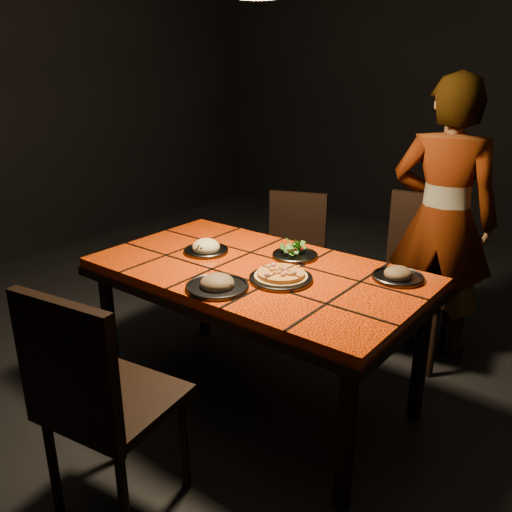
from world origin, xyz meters
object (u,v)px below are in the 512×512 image
Objects in this scene: diner at (443,221)px; plate_pizza at (281,277)px; dining_table at (257,283)px; chair_far_left at (294,249)px; chair_near at (95,394)px; chair_far_right at (418,266)px; plate_pasta at (206,249)px.

diner reaches higher than plate_pizza.
dining_table is 1.87× the size of chair_far_left.
diner is (0.49, 2.08, 0.26)m from chair_near.
chair_far_right is 0.30m from diner.
plate_pasta reaches higher than plate_pizza.
chair_far_right is (0.43, 1.01, -0.12)m from dining_table.
chair_near is at bearing -89.00° from dining_table.
diner is 1.20m from plate_pizza.
plate_pasta is at bearing 41.43° from diner.
chair_near reaches higher than chair_far_right.
plate_pasta is (-0.36, 0.99, 0.21)m from chair_near.
chair_near reaches higher than dining_table.
plate_pizza is 0.54m from plate_pasta.
chair_far_right is (0.41, 1.99, -0.01)m from chair_near.
chair_near is 1.14× the size of chair_far_left.
diner is 1.38m from plate_pasta.
chair_far_right is (0.84, 0.07, 0.06)m from chair_far_left.
chair_far_left is (-0.43, 1.92, -0.07)m from chair_near.
chair_far_right reaches higher than plate_pizza.
chair_near is at bearing -110.81° from chair_far_right.
diner is at bearing -12.23° from chair_far_left.
plate_pasta is at bearing 178.31° from dining_table.
chair_far_right is 0.58× the size of diner.
diner reaches higher than chair_near.
chair_far_left is at bearing -0.62° from diner.
chair_near reaches higher than plate_pizza.
chair_near is 2.15m from diner.
diner reaches higher than dining_table.
dining_table is 1.65× the size of chair_near.
plate_pasta is at bearing -78.39° from chair_near.
chair_near is at bearing -99.32° from chair_far_left.
diner is (0.51, 1.09, 0.16)m from dining_table.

